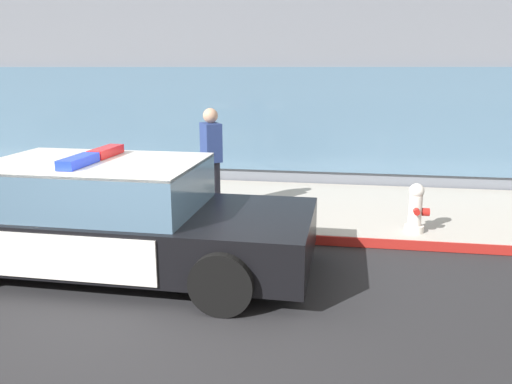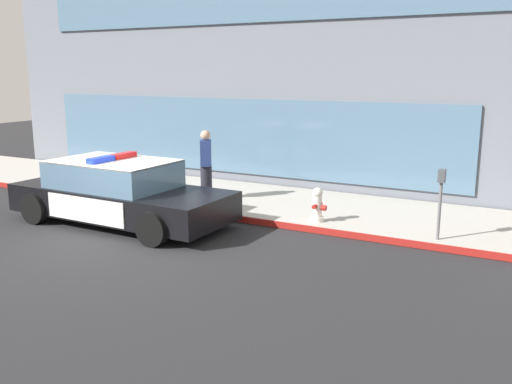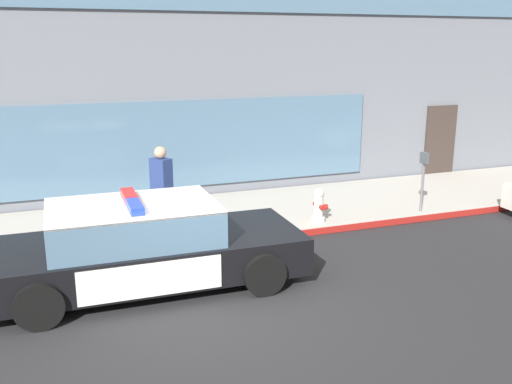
% 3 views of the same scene
% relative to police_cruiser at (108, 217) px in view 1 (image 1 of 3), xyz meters
% --- Properties ---
extents(ground, '(48.00, 48.00, 0.00)m').
position_rel_police_cruiser_xyz_m(ground, '(0.89, -1.09, -0.68)').
color(ground, '#262628').
extents(sidewalk, '(48.00, 3.36, 0.15)m').
position_rel_police_cruiser_xyz_m(sidewalk, '(0.89, 2.97, -0.61)').
color(sidewalk, '#B2ADA3').
rests_on(sidewalk, ground).
extents(curb_red_paint, '(28.80, 0.04, 0.14)m').
position_rel_police_cruiser_xyz_m(curb_red_paint, '(0.89, 1.28, -0.61)').
color(curb_red_paint, maroon).
rests_on(curb_red_paint, ground).
extents(storefront_building, '(21.94, 9.97, 7.04)m').
position_rel_police_cruiser_xyz_m(storefront_building, '(2.72, 9.64, 2.84)').
color(storefront_building, slate).
rests_on(storefront_building, ground).
extents(police_cruiser, '(4.98, 2.19, 1.49)m').
position_rel_police_cruiser_xyz_m(police_cruiser, '(0.00, 0.00, 0.00)').
color(police_cruiser, black).
rests_on(police_cruiser, ground).
extents(fire_hydrant, '(0.34, 0.39, 0.73)m').
position_rel_police_cruiser_xyz_m(fire_hydrant, '(3.94, 1.67, -0.18)').
color(fire_hydrant, silver).
rests_on(fire_hydrant, sidewalk).
extents(pedestrian_on_sidewalk, '(0.43, 0.48, 1.71)m').
position_rel_police_cruiser_xyz_m(pedestrian_on_sidewalk, '(0.76, 2.26, 0.33)').
color(pedestrian_on_sidewalk, '#23232D').
rests_on(pedestrian_on_sidewalk, sidewalk).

